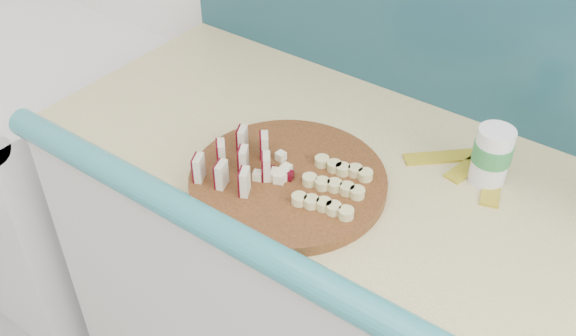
# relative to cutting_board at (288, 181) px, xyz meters

# --- Properties ---
(porcelain_fixture) EXTENTS (0.70, 0.72, 0.84)m
(porcelain_fixture) POSITION_rel_cutting_board_xyz_m (-1.04, 0.13, -0.52)
(porcelain_fixture) COLOR white
(porcelain_fixture) RESTS_ON ground
(cutting_board) EXTENTS (0.44, 0.44, 0.02)m
(cutting_board) POSITION_rel_cutting_board_xyz_m (0.00, 0.00, 0.00)
(cutting_board) COLOR #401D0D
(cutting_board) RESTS_ON kitchen_counter
(apple_wedges) EXTENTS (0.12, 0.16, 0.05)m
(apple_wedges) POSITION_rel_cutting_board_xyz_m (-0.08, -0.04, 0.04)
(apple_wedges) COLOR beige
(apple_wedges) RESTS_ON cutting_board
(apple_chunks) EXTENTS (0.05, 0.06, 0.02)m
(apple_chunks) POSITION_rel_cutting_board_xyz_m (-0.02, -0.01, 0.02)
(apple_chunks) COLOR #FFF7CB
(apple_chunks) RESTS_ON cutting_board
(banana_slices) EXTENTS (0.14, 0.15, 0.02)m
(banana_slices) POSITION_rel_cutting_board_xyz_m (0.09, 0.02, 0.02)
(banana_slices) COLOR #CFC27E
(banana_slices) RESTS_ON cutting_board
(canister) EXTENTS (0.07, 0.07, 0.12)m
(canister) POSITION_rel_cutting_board_xyz_m (0.29, 0.23, 0.05)
(canister) COLOR white
(canister) RESTS_ON kitchen_counter
(banana_peel) EXTENTS (0.21, 0.19, 0.01)m
(banana_peel) POSITION_rel_cutting_board_xyz_m (0.25, 0.25, -0.01)
(banana_peel) COLOR gold
(banana_peel) RESTS_ON kitchen_counter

